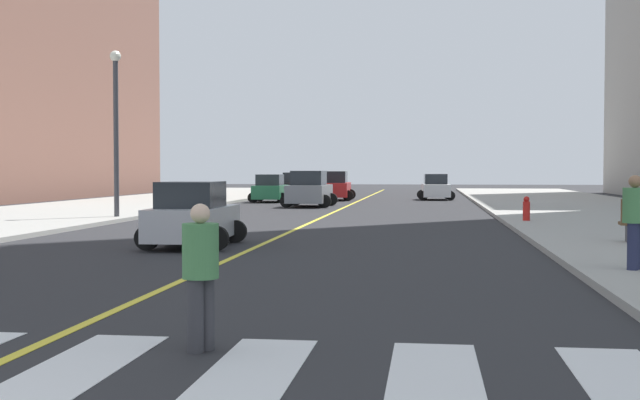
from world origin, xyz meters
name	(u,v)px	position (x,y,z in m)	size (l,w,h in m)	color
lane_divider_paint	(344,208)	(0.00, 40.00, 0.01)	(0.16, 80.00, 0.01)	yellow
car_gray_nearest	(309,190)	(-1.97, 40.81, 0.91)	(2.77, 4.40, 1.96)	slate
car_white_second	(436,188)	(4.92, 52.25, 0.81)	(2.53, 3.94, 1.73)	silver
car_black_third	(296,185)	(-5.35, 57.26, 0.85)	(2.60, 4.09, 1.81)	black
car_red_fourth	(334,187)	(-1.71, 50.53, 0.89)	(2.75, 4.33, 1.91)	red
car_silver_fifth	(193,216)	(-1.69, 17.46, 0.80)	(2.46, 3.87, 1.71)	#B7B7BC
car_green_sixth	(270,189)	(-5.31, 46.94, 0.81)	(2.46, 3.89, 1.72)	#236B42
pedestrian_crossing	(201,270)	(1.93, 5.33, 0.90)	(0.41, 0.41, 1.64)	#38383D
pedestrian_waiting_east	(635,218)	(8.24, 12.46, 1.12)	(0.44, 0.44, 1.77)	#232847
fire_hydrant	(526,209)	(8.01, 27.42, 0.58)	(0.26, 0.26, 0.89)	red
street_lamp	(116,117)	(-7.89, 28.01, 4.09)	(0.44, 0.44, 6.59)	#38383D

